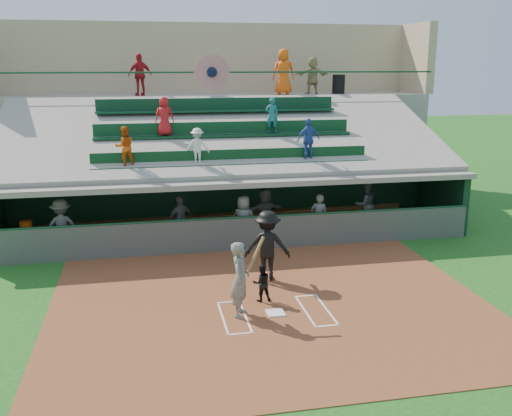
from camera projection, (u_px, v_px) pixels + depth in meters
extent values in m
plane|color=#1B5317|center=(275.00, 314.00, 13.93)|extent=(100.00, 100.00, 0.00)
cube|color=brown|center=(271.00, 305.00, 14.40)|extent=(11.00, 9.00, 0.02)
cube|color=white|center=(275.00, 313.00, 13.92)|extent=(0.43, 0.43, 0.03)
cube|color=white|center=(245.00, 316.00, 13.78)|extent=(0.05, 1.80, 0.01)
cube|color=silver|center=(305.00, 311.00, 14.06)|extent=(0.05, 1.80, 0.01)
cube|color=silver|center=(223.00, 318.00, 13.68)|extent=(0.05, 1.80, 0.01)
cube|color=white|center=(326.00, 309.00, 14.17)|extent=(0.05, 1.80, 0.01)
cube|color=white|center=(229.00, 302.00, 14.59)|extent=(0.60, 0.05, 0.01)
cube|color=white|center=(306.00, 296.00, 14.97)|extent=(0.60, 0.05, 0.01)
cube|color=white|center=(240.00, 334.00, 12.87)|extent=(0.60, 0.05, 0.01)
cube|color=white|center=(327.00, 326.00, 13.26)|extent=(0.60, 0.05, 0.01)
cube|color=gray|center=(233.00, 235.00, 20.34)|extent=(16.00, 3.50, 0.04)
cube|color=gray|center=(209.00, 145.00, 26.20)|extent=(20.00, 3.00, 4.60)
cube|color=#4D534D|center=(241.00, 234.00, 18.55)|extent=(16.00, 0.06, 1.10)
cylinder|color=#154226|center=(241.00, 218.00, 18.41)|extent=(16.00, 0.08, 0.08)
cube|color=black|center=(225.00, 195.00, 21.74)|extent=(16.00, 0.25, 2.20)
cube|color=black|center=(441.00, 195.00, 21.59)|extent=(0.25, 3.50, 2.20)
cube|color=gray|center=(232.00, 175.00, 19.81)|extent=(16.40, 3.90, 0.18)
cube|color=gray|center=(219.00, 184.00, 23.39)|extent=(16.40, 3.50, 2.30)
cube|color=gray|center=(214.00, 150.00, 24.68)|extent=(16.40, 0.30, 4.60)
cube|color=gray|center=(224.00, 133.00, 21.26)|extent=(16.40, 6.51, 2.37)
cube|color=#0C381C|center=(234.00, 165.00, 19.17)|extent=(9.40, 0.42, 0.08)
cube|color=#0C3519|center=(233.00, 156.00, 19.30)|extent=(9.40, 0.06, 0.45)
cube|color=#0C371C|center=(226.00, 136.00, 20.80)|extent=(9.40, 0.42, 0.08)
cube|color=#0D391D|center=(225.00, 128.00, 20.92)|extent=(9.40, 0.06, 0.45)
cube|color=#0C3721|center=(219.00, 111.00, 22.42)|extent=(9.40, 0.42, 0.08)
cube|color=#0B331D|center=(218.00, 104.00, 22.55)|extent=(9.40, 0.06, 0.45)
imported|color=#C44C0B|center=(125.00, 147.00, 18.42)|extent=(0.74, 0.63, 1.31)
imported|color=silver|center=(198.00, 146.00, 18.88)|extent=(0.85, 0.60, 1.20)
imported|color=#27499D|center=(309.00, 140.00, 19.57)|extent=(0.90, 0.50, 1.45)
imported|color=#B51419|center=(164.00, 116.00, 20.30)|extent=(0.71, 0.50, 1.38)
imported|color=#176267|center=(272.00, 115.00, 21.05)|extent=(0.53, 0.41, 1.30)
cylinder|color=#143E26|center=(212.00, 72.00, 23.96)|extent=(20.00, 0.07, 0.07)
cylinder|color=#A41717|center=(212.00, 72.00, 23.95)|extent=(1.50, 0.06, 1.50)
sphere|color=black|center=(212.00, 72.00, 23.92)|extent=(0.44, 0.44, 0.44)
cube|color=tan|center=(204.00, 58.00, 26.67)|extent=(20.00, 0.40, 3.20)
cube|color=tan|center=(416.00, 58.00, 27.13)|extent=(0.40, 3.00, 3.20)
imported|color=#5B5E59|center=(240.00, 279.00, 13.61)|extent=(0.63, 0.78, 1.85)
cylinder|color=olive|center=(256.00, 254.00, 13.37)|extent=(0.56, 0.54, 0.75)
sphere|color=#935C35|center=(245.00, 267.00, 13.56)|extent=(0.10, 0.10, 0.10)
imported|color=black|center=(262.00, 283.00, 14.55)|extent=(0.50, 0.40, 0.98)
imported|color=black|center=(267.00, 245.00, 15.92)|extent=(1.43, 1.04, 1.99)
cube|color=olive|center=(226.00, 219.00, 21.50)|extent=(14.27, 1.42, 0.43)
cube|color=silver|center=(25.00, 243.00, 18.28)|extent=(0.77, 0.60, 0.65)
cylinder|color=#D6510C|center=(26.00, 227.00, 18.20)|extent=(0.38, 0.38, 0.38)
imported|color=#50524E|center=(62.00, 226.00, 18.12)|extent=(1.23, 0.83, 1.77)
imported|color=#61635E|center=(181.00, 219.00, 19.32)|extent=(1.00, 0.74, 1.58)
imported|color=#5D605A|center=(244.00, 220.00, 18.97)|extent=(0.98, 0.87, 1.68)
imported|color=#5F615C|center=(265.00, 212.00, 20.17)|extent=(1.60, 0.82, 1.65)
imported|color=#585A55|center=(319.00, 217.00, 19.49)|extent=(0.68, 0.54, 1.62)
imported|color=#565853|center=(365.00, 204.00, 21.03)|extent=(0.94, 0.78, 1.73)
cylinder|color=black|center=(339.00, 84.00, 26.25)|extent=(0.58, 0.58, 0.87)
imported|color=#B5141D|center=(140.00, 75.00, 24.56)|extent=(1.13, 0.78, 1.78)
imported|color=#EB550D|center=(284.00, 72.00, 25.22)|extent=(1.09, 0.84, 2.00)
imported|color=tan|center=(312.00, 76.00, 25.83)|extent=(1.55, 0.51, 1.66)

